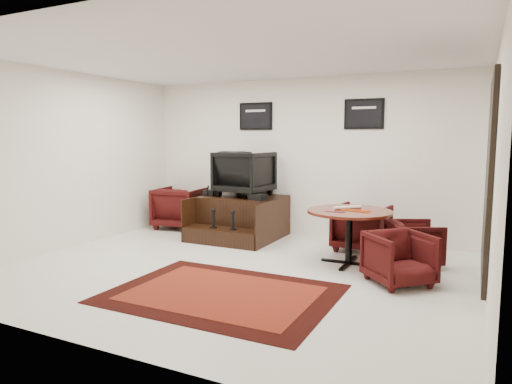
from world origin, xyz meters
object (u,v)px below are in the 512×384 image
shine_chair (245,171)px  meeting_table (349,217)px  shine_podium (241,218)px  table_chair_window (414,241)px  table_chair_back (362,225)px  armchair_side (180,206)px  table_chair_corner (399,256)px

shine_chair → meeting_table: bearing=159.1°
shine_podium → table_chair_window: (3.00, -0.53, 0.01)m
table_chair_back → table_chair_window: (0.85, -0.52, -0.06)m
armchair_side → table_chair_window: 4.52m
armchair_side → table_chair_corner: armchair_side is taller
shine_podium → meeting_table: bearing=-22.1°
shine_chair → table_chair_back: shine_chair is taller
meeting_table → armchair_side: bearing=163.4°
armchair_side → shine_chair: bearing=169.4°
shine_podium → table_chair_window: 3.04m
shine_podium → table_chair_corner: shine_podium is taller
armchair_side → table_chair_back: 3.62m
armchair_side → table_chair_corner: 4.72m
shine_chair → armchair_side: shine_chair is taller
shine_chair → table_chair_back: (2.15, -0.16, -0.77)m
table_chair_window → shine_podium: bearing=55.3°
shine_podium → table_chair_window: bearing=-10.0°
shine_chair → table_chair_back: 2.29m
table_chair_window → table_chair_corner: table_chair_corner is taller
meeting_table → table_chair_corner: bearing=-37.8°
meeting_table → table_chair_back: size_ratio=1.46×
meeting_table → shine_chair: bearing=154.7°
meeting_table → shine_podium: bearing=157.9°
meeting_table → table_chair_back: (-0.02, 0.87, -0.27)m
table_chair_back → table_chair_window: 0.99m
shine_chair → armchair_side: (-1.46, 0.06, -0.73)m
meeting_table → table_chair_corner: (0.77, -0.60, -0.32)m
shine_chair → table_chair_window: bearing=171.8°
table_chair_window → table_chair_corner: bearing=152.3°
shine_podium → shine_chair: (0.00, 0.15, 0.83)m
armchair_side → table_chair_back: (3.61, -0.21, -0.04)m
armchair_side → table_chair_window: armchair_side is taller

